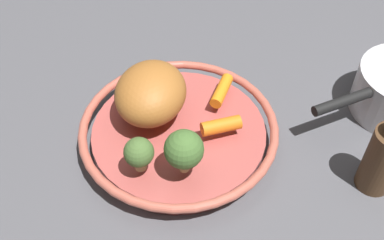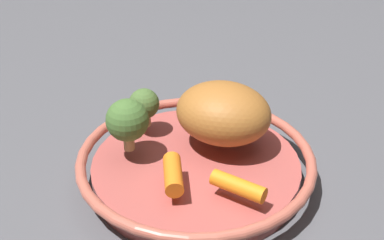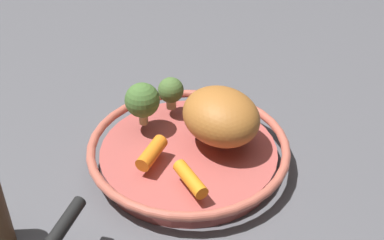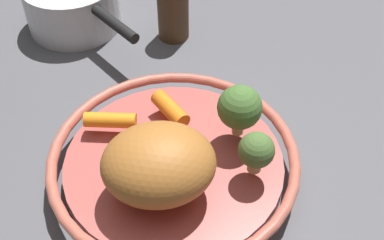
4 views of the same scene
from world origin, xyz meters
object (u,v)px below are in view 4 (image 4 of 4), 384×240
Objects in this scene: roast_chicken_piece at (159,164)px; pepper_mill at (173,4)px; baby_carrot_right at (111,119)px; serving_bowl at (174,164)px; broccoli_floret_large at (256,151)px; broccoli_floret_mid at (240,108)px; baby_carrot_back at (170,109)px; saucepan at (73,5)px.

pepper_mill reaches higher than roast_chicken_piece.
baby_carrot_right is (0.10, -0.05, -0.03)m from roast_chicken_piece.
serving_bowl is 0.07m from roast_chicken_piece.
broccoli_floret_large is at bearing 137.65° from pepper_mill.
broccoli_floret_large reaches higher than baby_carrot_right.
broccoli_floret_mid is 1.29× the size of broccoli_floret_large.
baby_carrot_right is 0.47× the size of pepper_mill.
broccoli_floret_mid is (-0.09, -0.02, 0.03)m from baby_carrot_back.
baby_carrot_right is 1.09× the size of baby_carrot_back.
baby_carrot_back is (0.04, -0.05, 0.03)m from serving_bowl.
broccoli_floret_large is 0.39× the size of pepper_mill.
baby_carrot_back is 0.85× the size of broccoli_floret_mid.
pepper_mill is (0.15, -0.24, 0.04)m from serving_bowl.
pepper_mill is (0.16, -0.29, -0.02)m from roast_chicken_piece.
baby_carrot_right is at bearing -25.56° from roast_chicken_piece.
baby_carrot_right is at bearing 103.77° from pepper_mill.
pepper_mill is at bearing -61.10° from roast_chicken_piece.
pepper_mill reaches higher than saucepan.
saucepan reaches higher than serving_bowl.
saucepan is at bearing 19.81° from pepper_mill.
pepper_mill is 0.56× the size of saucepan.
baby_carrot_back is 0.30m from saucepan.
roast_chicken_piece is 0.11m from broccoli_floret_large.
broccoli_floret_large reaches higher than serving_bowl.
broccoli_floret_large is (-0.08, -0.07, -0.01)m from roast_chicken_piece.
broccoli_floret_large is 0.22× the size of saucepan.
pepper_mill reaches higher than broccoli_floret_large.
roast_chicken_piece reaches higher than saucepan.
roast_chicken_piece is at bearing 71.50° from broccoli_floret_mid.
pepper_mill is 0.17m from saucepan.
broccoli_floret_large is 0.43m from saucepan.
serving_bowl is 1.23× the size of saucepan.
pepper_mill is at bearing -42.35° from broccoli_floret_large.
pepper_mill is at bearing -160.19° from saucepan.
baby_carrot_right is 0.92× the size of broccoli_floret_mid.
saucepan is at bearing -40.93° from baby_carrot_right.
roast_chicken_piece reaches higher than baby_carrot_back.
pepper_mill is at bearing -76.23° from baby_carrot_right.
serving_bowl is at bearing 15.45° from broccoli_floret_large.
roast_chicken_piece is at bearing 118.90° from pepper_mill.
serving_bowl is 2.43× the size of roast_chicken_piece.
baby_carrot_right is (0.09, -0.00, 0.03)m from serving_bowl.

